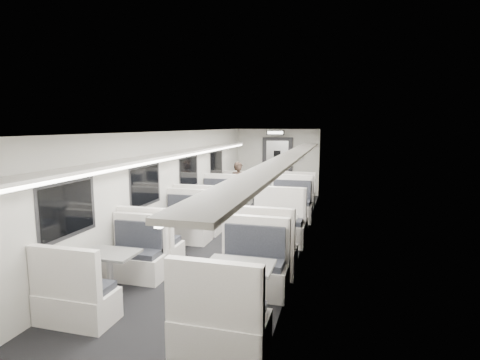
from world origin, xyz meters
The scene contains 19 objects.
room centered at (0.00, 0.00, 1.20)m, with size 3.24×12.24×2.64m.
booth_left_a centered at (-1.00, 3.25, 0.35)m, with size 0.96×1.96×1.05m.
booth_left_b centered at (-1.00, 1.32, 0.39)m, with size 1.09×2.20×1.18m.
booth_left_c centered at (-1.00, -0.97, 0.38)m, with size 1.05×2.12×1.13m.
booth_left_d centered at (-1.00, -3.00, 0.35)m, with size 0.98×1.98×1.06m.
booth_right_a centered at (1.00, 3.31, 0.36)m, with size 0.98×2.00×1.07m.
booth_right_b centered at (1.00, 1.34, 0.41)m, with size 1.12×2.28×1.22m.
booth_right_c centered at (1.00, -0.69, 0.40)m, with size 1.12×2.26×1.21m.
booth_right_d centered at (1.00, -3.11, 0.39)m, with size 1.06×2.15×1.15m.
passenger centered at (-0.65, 2.95, 0.73)m, with size 0.53×0.35×1.47m, color black.
window_a centered at (-1.49, 3.40, 1.35)m, with size 0.02×1.18×0.84m, color black.
window_b centered at (-1.49, 1.20, 1.35)m, with size 0.02×1.18×0.84m, color black.
window_c centered at (-1.49, -1.00, 1.35)m, with size 0.02×1.18×0.84m, color black.
window_d centered at (-1.49, -3.20, 1.35)m, with size 0.02×1.18×0.84m, color black.
luggage_rack_left centered at (-1.24, -0.30, 1.92)m, with size 0.46×10.40×0.09m.
luggage_rack_right centered at (1.24, -0.30, 1.92)m, with size 0.46×10.40×0.09m.
vestibule_door centered at (0.00, 5.93, 1.04)m, with size 1.10×0.13×2.10m.
exit_sign centered at (0.00, 5.44, 2.28)m, with size 0.62×0.12×0.16m.
wall_notice centered at (0.75, 5.92, 1.50)m, with size 0.32×0.02×0.40m, color white.
Camera 1 is at (2.21, -7.58, 2.53)m, focal length 28.00 mm.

